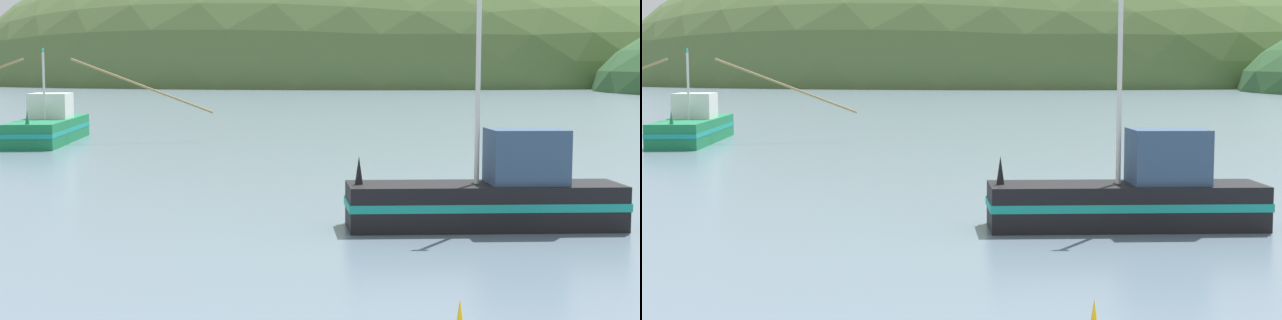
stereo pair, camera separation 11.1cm
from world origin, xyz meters
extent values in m
ellipsoid|color=#516B38|center=(-26.22, 249.48, 0.00)|extent=(200.53, 160.42, 81.45)
cube|color=#197A47|center=(-18.07, 47.54, 0.63)|extent=(4.92, 11.13, 1.26)
cube|color=teal|center=(-18.07, 47.54, 0.69)|extent=(4.96, 11.24, 0.23)
cone|color=#197A47|center=(-16.92, 42.69, 1.61)|extent=(0.24, 0.24, 0.70)
cube|color=silver|center=(-18.20, 48.12, 1.93)|extent=(2.53, 2.96, 1.35)
cylinder|color=silver|center=(-17.84, 46.58, 3.01)|extent=(0.12, 0.12, 3.50)
cube|color=teal|center=(-17.84, 46.58, 4.88)|extent=(0.11, 0.36, 0.20)
cylinder|color=#997F4C|center=(-13.22, 48.69, 2.99)|extent=(7.34, 1.85, 2.99)
cube|color=black|center=(4.18, 23.77, 0.55)|extent=(6.94, 3.05, 1.11)
cube|color=teal|center=(4.18, 23.77, 0.61)|extent=(7.01, 3.08, 0.20)
cone|color=black|center=(1.15, 23.17, 1.46)|extent=(0.23, 0.23, 0.70)
cube|color=#334C6B|center=(5.19, 23.96, 1.78)|extent=(2.09, 1.80, 1.35)
cylinder|color=silver|center=(3.99, 23.73, 3.43)|extent=(0.12, 0.12, 4.64)
camera|label=1|loc=(3.51, 0.78, 3.92)|focal=52.11mm
camera|label=2|loc=(3.62, 0.80, 3.92)|focal=52.11mm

